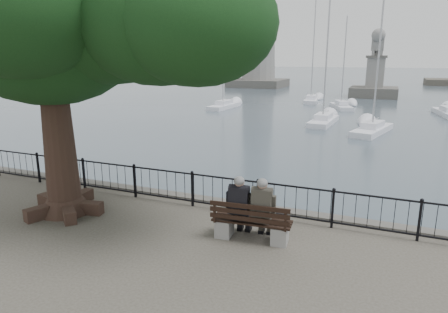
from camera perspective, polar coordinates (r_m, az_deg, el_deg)
The scene contains 13 objects.
harbor at distance 12.12m, azimuth 0.92°, elevation -9.13°, with size 260.00×260.00×1.20m.
railing at distance 11.31m, azimuth 0.00°, elevation -5.12°, with size 22.06×0.06×1.00m.
bench at distance 9.67m, azimuth 3.91°, elevation -9.95°, with size 1.93×0.72×1.00m.
person_left at distance 9.68m, azimuth 2.38°, elevation -7.44°, with size 0.48×0.81×1.59m.
person_right at distance 9.56m, azimuth 5.58°, elevation -7.77°, with size 0.48×0.81×1.59m.
tree at distance 11.14m, azimuth -20.80°, elevation 18.69°, with size 9.94×6.94×8.12m.
lighthouse at distance 73.10m, azimuth 5.12°, elevation 19.31°, with size 9.26×9.26×28.57m.
lion_monument at distance 57.41m, azimuth 20.74°, elevation 10.16°, with size 5.99×5.99×8.84m.
sailboat_b at distance 33.20m, azimuth 14.00°, elevation 5.10°, with size 1.77×5.55×10.95m.
sailboat_c at distance 30.20m, azimuth 20.41°, elevation 3.72°, with size 2.78×5.68×9.76m.
sailboat_e at distance 42.20m, azimuth 0.00°, elevation 7.37°, with size 1.82×5.40×10.86m.
sailboat_f at distance 43.77m, azimuth 16.40°, elevation 7.01°, with size 2.96×5.00×9.34m.
sailboat_h at distance 49.01m, azimuth 12.35°, elevation 8.03°, with size 2.05×5.32×12.17m.
Camera 1 is at (4.09, -7.36, 4.29)m, focal length 32.00 mm.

